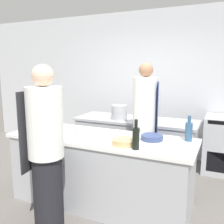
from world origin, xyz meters
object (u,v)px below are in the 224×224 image
bowl_mixing_large (83,133)px  cup (53,123)px  chef_at_prep_near (46,150)px  bowl_prep_small (152,137)px  bowl_ceramic_blue (124,142)px  bottle_cooking_oil (60,132)px  bottle_olive_oil (136,138)px  bottle_vinegar (53,124)px  chef_at_stove (145,127)px  bottle_wine (189,131)px  stockpot (119,112)px

bowl_mixing_large → cup: cup is taller
chef_at_prep_near → cup: size_ratio=22.60×
bowl_prep_small → bowl_ceramic_blue: 0.38m
bottle_cooking_oil → cup: size_ratio=2.75×
bowl_prep_small → bottle_olive_oil: bearing=-98.3°
bowl_ceramic_blue → bottle_vinegar: bearing=168.1°
chef_at_stove → bowl_mixing_large: size_ratio=8.87×
chef_at_prep_near → bottle_wine: bearing=-59.6°
bottle_wine → bowl_ceramic_blue: bottle_wine is taller
chef_at_prep_near → bottle_olive_oil: bearing=-70.2°
cup → stockpot: stockpot is taller
bottle_vinegar → stockpot: size_ratio=0.74×
chef_at_stove → bowl_mixing_large: bearing=-54.6°
bowl_ceramic_blue → stockpot: (-0.58, 1.23, 0.09)m
bottle_cooking_oil → bowl_ceramic_blue: (0.78, 0.11, -0.05)m
chef_at_prep_near → bowl_ceramic_blue: 0.84m
bottle_vinegar → bowl_ceramic_blue: bearing=-11.9°
bottle_wine → bowl_prep_small: bearing=-161.1°
bottle_cooking_oil → bottle_olive_oil: bearing=0.9°
bottle_wine → bowl_mixing_large: bottle_wine is taller
chef_at_prep_near → stockpot: bearing=-8.7°
bottle_cooking_oil → bowl_mixing_large: size_ratio=1.06×
bottle_olive_oil → bowl_ceramic_blue: (-0.16, 0.10, -0.09)m
bottle_vinegar → cup: (-0.14, 0.18, -0.04)m
bottle_olive_oil → stockpot: (-0.74, 1.32, -0.01)m
bottle_olive_oil → bowl_ceramic_blue: bottle_olive_oil is taller
chef_at_stove → cup: (-1.28, -0.40, 0.02)m
bottle_wine → stockpot: (-1.20, 0.78, 0.00)m
chef_at_prep_near → cup: (-0.62, 0.91, 0.04)m
chef_at_prep_near → bottle_wine: size_ratio=5.88×
bowl_ceramic_blue → bottle_wine: bearing=35.6°
chef_at_stove → bowl_ceramic_blue: bearing=-13.0°
bottle_wine → bowl_mixing_large: bearing=-165.6°
bowl_ceramic_blue → bowl_prep_small: bearing=54.0°
chef_at_prep_near → bowl_mixing_large: chef_at_prep_near is taller
chef_at_stove → bowl_mixing_large: (-0.59, -0.70, 0.01)m
bottle_olive_oil → bowl_prep_small: bearing=81.7°
bottle_wine → bowl_prep_small: size_ratio=1.14×
bowl_mixing_large → stockpot: (0.03, 1.10, 0.09)m
bottle_cooking_oil → cup: 0.74m
bottle_wine → stockpot: 1.43m
chef_at_stove → bottle_vinegar: 1.28m
bowl_mixing_large → stockpot: size_ratio=0.78×
chef_at_prep_near → bowl_mixing_large: size_ratio=8.70×
bottle_olive_oil → bowl_mixing_large: bearing=164.0°
bottle_olive_oil → bowl_prep_small: bottle_olive_oil is taller
chef_at_prep_near → bottle_vinegar: size_ratio=9.09×
chef_at_stove → stockpot: size_ratio=6.90×
chef_at_prep_near → chef_at_stove: (0.66, 1.32, 0.02)m
chef_at_prep_near → bottle_vinegar: chef_at_prep_near is taller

